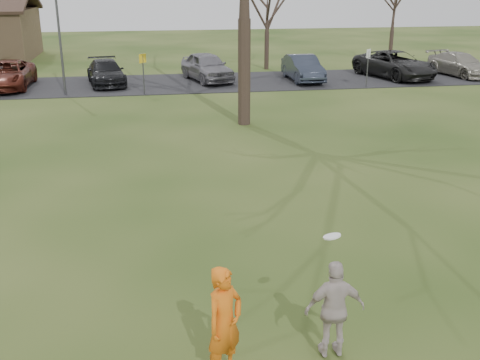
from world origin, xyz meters
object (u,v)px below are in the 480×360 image
object	(u,v)px
car_7	(460,64)
catching_play	(335,309)
lamp_post	(57,15)
player_defender	(225,323)
car_4	(207,67)
car_5	(303,68)
car_3	(106,72)
car_2	(6,75)
car_6	(395,64)

from	to	relation	value
car_7	catching_play	bearing A→B (deg)	-134.54
car_7	lamp_post	xyz separation A→B (m)	(-23.02, -2.30, 3.25)
player_defender	car_4	bearing A→B (deg)	46.42
car_5	car_4	bearing A→B (deg)	169.79
car_3	car_7	world-z (taller)	car_7
car_3	car_4	size ratio (longest dim) A/B	0.97
car_3	catching_play	bearing A→B (deg)	-88.12
player_defender	car_2	size ratio (longest dim) A/B	0.34
car_2	car_5	xyz separation A→B (m)	(16.39, -0.26, -0.01)
player_defender	car_3	bearing A→B (deg)	58.97
car_4	catching_play	distance (m)	25.88
catching_play	lamp_post	world-z (taller)	lamp_post
car_3	car_7	xyz separation A→B (m)	(21.08, -0.37, 0.01)
player_defender	car_7	xyz separation A→B (m)	(18.01, 25.36, -0.19)
car_5	car_3	bearing A→B (deg)	176.09
car_3	catching_play	distance (m)	26.01
car_3	car_5	distance (m)	11.18
car_3	car_6	xyz separation A→B (m)	(16.87, -0.41, 0.11)
car_3	car_7	distance (m)	21.09
car_6	catching_play	world-z (taller)	catching_play
car_3	car_5	size ratio (longest dim) A/B	1.05
car_3	lamp_post	size ratio (longest dim) A/B	0.73
car_7	car_3	bearing A→B (deg)	167.30
lamp_post	catching_play	bearing A→B (deg)	-73.55
player_defender	car_4	size ratio (longest dim) A/B	0.38
car_7	lamp_post	world-z (taller)	lamp_post
car_6	car_2	bearing A→B (deg)	163.23
car_2	lamp_post	size ratio (longest dim) A/B	0.84
car_2	car_4	size ratio (longest dim) A/B	1.12
car_2	car_3	distance (m)	5.23
car_5	car_7	bearing A→B (deg)	0.37
car_7	car_2	bearing A→B (deg)	168.22
lamp_post	car_2	bearing A→B (deg)	144.53
car_6	lamp_post	xyz separation A→B (m)	(-18.81, -2.25, 3.15)
car_4	player_defender	bearing A→B (deg)	-110.95
player_defender	car_6	size ratio (longest dim) A/B	0.32
player_defender	car_5	world-z (taller)	player_defender
car_3	car_6	world-z (taller)	car_6
car_5	car_7	xyz separation A→B (m)	(9.92, 0.22, -0.05)
car_6	car_3	bearing A→B (deg)	162.04
car_3	lamp_post	distance (m)	4.64
car_6	lamp_post	size ratio (longest dim) A/B	0.89
player_defender	car_3	xyz separation A→B (m)	(-3.07, 25.73, -0.20)
lamp_post	car_4	bearing A→B (deg)	21.30
lamp_post	player_defender	bearing A→B (deg)	-77.73
car_6	lamp_post	distance (m)	19.21
player_defender	lamp_post	world-z (taller)	lamp_post
player_defender	car_5	bearing A→B (deg)	34.32
car_5	car_2	bearing A→B (deg)	178.20
car_2	car_5	size ratio (longest dim) A/B	1.20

